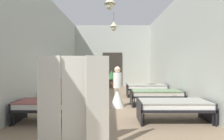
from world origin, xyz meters
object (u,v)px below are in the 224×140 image
bed_left_row_0 (52,105)px  nurse_near_aisle (117,92)px  bed_left_row_2 (78,87)px  potted_plant (111,77)px  bed_left_row_1 (69,94)px  bed_right_row_2 (146,87)px  privacy_screen (73,105)px  bed_right_row_1 (155,94)px  patient_seated_primary (65,89)px  bed_right_row_0 (173,105)px

bed_left_row_0 → nurse_near_aisle: size_ratio=1.28×
bed_left_row_2 → potted_plant: potted_plant is taller
bed_left_row_1 → bed_right_row_2: bearing=30.0°
bed_left_row_0 → privacy_screen: size_ratio=1.12×
bed_right_row_2 → nurse_near_aisle: bearing=-124.2°
bed_left_row_1 → bed_right_row_1: size_ratio=1.00×
privacy_screen → bed_left_row_2: bearing=90.8°
bed_left_row_1 → potted_plant: bearing=72.7°
bed_right_row_2 → nurse_near_aisle: (-1.47, -2.16, 0.09)m
bed_left_row_0 → patient_seated_primary: bearing=11.4°
bed_left_row_2 → nurse_near_aisle: (1.81, -2.16, 0.09)m
bed_left_row_0 → potted_plant: (1.59, 7.00, 0.29)m
bed_right_row_0 → bed_right_row_2: size_ratio=1.00×
bed_right_row_1 → privacy_screen: bearing=-122.8°
potted_plant → bed_right_row_1: bearing=-71.6°
bed_right_row_0 → potted_plant: potted_plant is taller
bed_left_row_0 → bed_right_row_2: size_ratio=1.00×
bed_left_row_1 → bed_right_row_1: same height
bed_right_row_0 → potted_plant: (-1.70, 7.00, 0.29)m
bed_right_row_1 → patient_seated_primary: size_ratio=2.37×
bed_right_row_2 → potted_plant: bearing=117.9°
bed_left_row_0 → privacy_screen: 2.01m
bed_right_row_1 → bed_right_row_2: size_ratio=1.00×
bed_right_row_1 → bed_right_row_0: bearing=-90.0°
bed_right_row_1 → bed_left_row_2: (-3.28, 1.90, 0.00)m
bed_right_row_1 → bed_right_row_2: (0.00, 1.90, 0.00)m
bed_right_row_0 → patient_seated_primary: bearing=178.6°
bed_right_row_1 → privacy_screen: 4.33m
privacy_screen → bed_right_row_0: bearing=27.4°
bed_right_row_0 → privacy_screen: privacy_screen is taller
nurse_near_aisle → privacy_screen: 3.48m
bed_right_row_1 → nurse_near_aisle: 1.50m
bed_right_row_0 → bed_left_row_2: size_ratio=1.00×
bed_right_row_1 → bed_left_row_2: 3.79m
bed_right_row_1 → patient_seated_primary: (-2.93, -1.83, 0.43)m
bed_right_row_0 → patient_seated_primary: 2.97m
privacy_screen → bed_right_row_1: bearing=48.2°
bed_right_row_0 → bed_left_row_2: same height
privacy_screen → potted_plant: bearing=76.8°
bed_left_row_0 → bed_right_row_0: same height
bed_right_row_0 → bed_left_row_2: (-3.28, 3.80, 0.00)m
bed_left_row_0 → privacy_screen: bearing=-61.1°
nurse_near_aisle → patient_seated_primary: 2.17m
patient_seated_primary → potted_plant: patient_seated_primary is taller
bed_left_row_0 → bed_right_row_0: bearing=0.0°
bed_right_row_0 → bed_right_row_1: (0.00, 1.90, 0.00)m
patient_seated_primary → bed_right_row_2: bearing=51.8°
bed_left_row_1 → bed_right_row_2: (3.28, 1.90, 0.00)m
bed_right_row_1 → nurse_near_aisle: bearing=-169.8°
bed_left_row_1 → nurse_near_aisle: 1.83m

